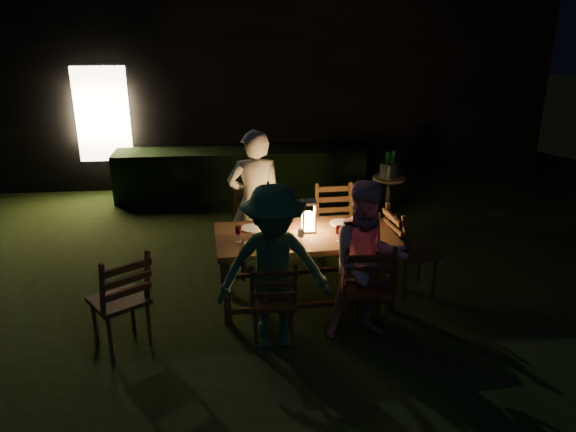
{
  "coord_description": "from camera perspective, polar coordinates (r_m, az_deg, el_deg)",
  "views": [
    {
      "loc": [
        -0.53,
        -5.52,
        3.11
      ],
      "look_at": [
        -0.01,
        0.26,
        0.91
      ],
      "focal_mm": 35.0,
      "sensor_mm": 36.0,
      "label": 1
    }
  ],
  "objects": [
    {
      "name": "person_opp_left",
      "position": [
        5.22,
        -1.46,
        -5.33
      ],
      "size": [
        1.09,
        0.67,
        1.63
      ],
      "primitive_type": "imported",
      "rotation": [
        0.0,
        0.0,
        0.07
      ],
      "color": "#2F5F3F",
      "rests_on": "ground"
    },
    {
      "name": "person_opp_right",
      "position": [
        5.4,
        8.07,
        -4.7
      ],
      "size": [
        0.82,
        0.66,
        1.61
      ],
      "primitive_type": "imported",
      "rotation": [
        0.0,
        0.0,
        0.07
      ],
      "color": "pink",
      "rests_on": "ground"
    },
    {
      "name": "chair_end",
      "position": [
        6.55,
        12.34,
        -4.94
      ],
      "size": [
        0.57,
        0.54,
        1.06
      ],
      "rotation": [
        0.0,
        0.0,
        -1.43
      ],
      "color": "#442916",
      "rests_on": "ground"
    },
    {
      "name": "wineglass_a",
      "position": [
        6.21,
        -1.47,
        -0.22
      ],
      "size": [
        0.06,
        0.06,
        0.18
      ],
      "primitive_type": null,
      "color": "#59070F",
      "rests_on": "dining_table"
    },
    {
      "name": "garden_envelope",
      "position": [
        11.78,
        -2.69,
        13.3
      ],
      "size": [
        40.0,
        40.0,
        3.2
      ],
      "color": "black",
      "rests_on": "ground"
    },
    {
      "name": "chair_far_right",
      "position": [
        7.02,
        4.93,
        -2.7
      ],
      "size": [
        0.5,
        0.53,
        1.06
      ],
      "rotation": [
        0.0,
        0.0,
        3.19
      ],
      "color": "#442916",
      "rests_on": "ground"
    },
    {
      "name": "bottle_table",
      "position": [
        5.94,
        -0.63,
        -0.68
      ],
      "size": [
        0.07,
        0.07,
        0.28
      ],
      "primitive_type": "cylinder",
      "color": "#0F471E",
      "rests_on": "dining_table"
    },
    {
      "name": "person_house_side",
      "position": [
        6.69,
        -3.37,
        1.36
      ],
      "size": [
        0.67,
        0.47,
        1.77
      ],
      "primitive_type": "imported",
      "rotation": [
        0.0,
        0.0,
        3.21
      ],
      "color": "beige",
      "rests_on": "ground"
    },
    {
      "name": "wineglass_c",
      "position": [
        5.8,
        5.16,
        -1.84
      ],
      "size": [
        0.06,
        0.06,
        0.18
      ],
      "primitive_type": null,
      "color": "#59070F",
      "rests_on": "dining_table"
    },
    {
      "name": "plate_near_right",
      "position": [
        5.92,
        6.41,
        -2.25
      ],
      "size": [
        0.25,
        0.25,
        0.01
      ],
      "primitive_type": "cylinder",
      "color": "white",
      "rests_on": "dining_table"
    },
    {
      "name": "chair_spare",
      "position": [
        5.65,
        -16.54,
        -9.73
      ],
      "size": [
        0.68,
        0.69,
        1.06
      ],
      "rotation": [
        0.0,
        0.0,
        0.61
      ],
      "color": "#442916",
      "rests_on": "ground"
    },
    {
      "name": "wineglass_d",
      "position": [
        6.29,
        6.98,
        -0.07
      ],
      "size": [
        0.06,
        0.06,
        0.18
      ],
      "primitive_type": null,
      "color": "#59070F",
      "rests_on": "dining_table"
    },
    {
      "name": "chair_near_right",
      "position": [
        5.66,
        7.66,
        -8.86
      ],
      "size": [
        0.51,
        0.54,
        1.08
      ],
      "rotation": [
        0.0,
        0.0,
        -0.05
      ],
      "color": "#442916",
      "rests_on": "ground"
    },
    {
      "name": "wineglass_b",
      "position": [
        5.8,
        -5.05,
        -1.86
      ],
      "size": [
        0.06,
        0.06,
        0.18
      ],
      "primitive_type": null,
      "color": "#59070F",
      "rests_on": "dining_table"
    },
    {
      "name": "plate_far_left",
      "position": [
        6.15,
        -3.7,
        -1.25
      ],
      "size": [
        0.25,
        0.25,
        0.01
      ],
      "primitive_type": "cylinder",
      "color": "white",
      "rests_on": "dining_table"
    },
    {
      "name": "side_table",
      "position": [
        8.61,
        10.21,
        3.41
      ],
      "size": [
        0.49,
        0.49,
        0.66
      ],
      "color": "#8E6647",
      "rests_on": "ground"
    },
    {
      "name": "plate_far_right",
      "position": [
        6.32,
        5.37,
        -0.71
      ],
      "size": [
        0.25,
        0.25,
        0.01
      ],
      "primitive_type": "cylinder",
      "color": "white",
      "rests_on": "dining_table"
    },
    {
      "name": "ice_bucket",
      "position": [
        8.55,
        10.29,
        4.61
      ],
      "size": [
        0.3,
        0.3,
        0.22
      ],
      "primitive_type": "cylinder",
      "color": "#A5A8AD",
      "rests_on": "side_table"
    },
    {
      "name": "napkin_right",
      "position": [
        5.88,
        7.55,
        -2.5
      ],
      "size": [
        0.18,
        0.14,
        0.01
      ],
      "primitive_type": "cube",
      "color": "red",
      "rests_on": "dining_table"
    },
    {
      "name": "wineglass_e",
      "position": [
        5.7,
        1.31,
        -2.17
      ],
      "size": [
        0.06,
        0.06,
        0.18
      ],
      "primitive_type": null,
      "color": "silver",
      "rests_on": "dining_table"
    },
    {
      "name": "phone",
      "position": [
        5.67,
        -3.88,
        -3.27
      ],
      "size": [
        0.14,
        0.07,
        0.01
      ],
      "primitive_type": "cube",
      "color": "black",
      "rests_on": "dining_table"
    },
    {
      "name": "dining_table",
      "position": [
        6.06,
        1.72,
        -2.47
      ],
      "size": [
        1.97,
        1.08,
        0.8
      ],
      "rotation": [
        0.0,
        0.0,
        0.07
      ],
      "color": "#442916",
      "rests_on": "ground"
    },
    {
      "name": "lantern",
      "position": [
        6.02,
        2.12,
        -0.19
      ],
      "size": [
        0.16,
        0.16,
        0.35
      ],
      "color": "white",
      "rests_on": "dining_table"
    },
    {
      "name": "napkin_left",
      "position": [
        5.71,
        0.85,
        -3.04
      ],
      "size": [
        0.18,
        0.14,
        0.01
      ],
      "primitive_type": "cube",
      "color": "red",
      "rests_on": "dining_table"
    },
    {
      "name": "bottle_bucket_b",
      "position": [
        8.59,
        10.56,
        5.01
      ],
      "size": [
        0.07,
        0.07,
        0.32
      ],
      "primitive_type": "cylinder",
      "color": "#0F471E",
      "rests_on": "side_table"
    },
    {
      "name": "plate_near_left",
      "position": [
        5.75,
        -3.26,
        -2.88
      ],
      "size": [
        0.25,
        0.25,
        0.01
      ],
      "primitive_type": "cylinder",
      "color": "white",
      "rests_on": "dining_table"
    },
    {
      "name": "chair_far_left",
      "position": [
        6.86,
        -3.23,
        -3.23
      ],
      "size": [
        0.52,
        0.55,
        1.06
      ],
      "rotation": [
        0.0,
        0.0,
        3.24
      ],
      "color": "#442916",
      "rests_on": "ground"
    },
    {
      "name": "bottle_bucket_a",
      "position": [
        8.49,
        10.05,
        4.86
      ],
      "size": [
        0.07,
        0.07,
        0.32
      ],
      "primitive_type": "cylinder",
      "color": "#0F471E",
      "rests_on": "side_table"
    },
    {
      "name": "chair_near_left",
      "position": [
        5.51,
        -1.5,
        -9.97
      ],
      "size": [
        0.44,
        0.47,
        0.97
      ],
      "rotation": [
        0.0,
        0.0,
        -0.02
      ],
      "color": "#442916",
      "rests_on": "ground"
    }
  ]
}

